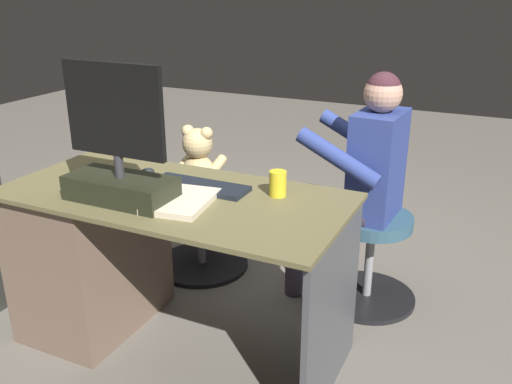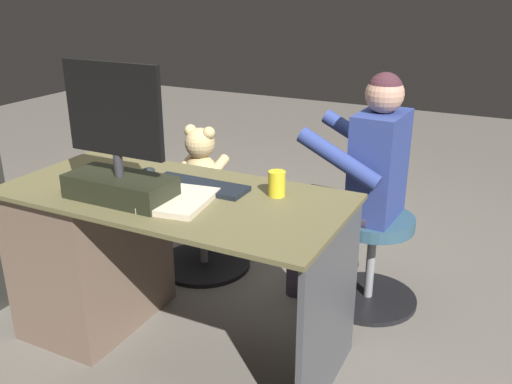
# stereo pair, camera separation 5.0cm
# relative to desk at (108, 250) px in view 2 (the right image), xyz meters

# --- Properties ---
(ground_plane) EXTENTS (10.00, 10.00, 0.00)m
(ground_plane) POSITION_rel_desk_xyz_m (-0.39, -0.39, -0.39)
(ground_plane) COLOR #69635A
(desk) EXTENTS (1.43, 0.69, 0.74)m
(desk) POSITION_rel_desk_xyz_m (0.00, 0.00, 0.00)
(desk) COLOR brown
(desk) RESTS_ON ground_plane
(monitor) EXTENTS (0.43, 0.20, 0.54)m
(monitor) POSITION_rel_desk_xyz_m (-0.24, 0.15, 0.50)
(monitor) COLOR black
(monitor) RESTS_ON desk
(keyboard) EXTENTS (0.42, 0.14, 0.02)m
(keyboard) POSITION_rel_desk_xyz_m (-0.45, -0.10, 0.36)
(keyboard) COLOR black
(keyboard) RESTS_ON desk
(computer_mouse) EXTENTS (0.06, 0.10, 0.04)m
(computer_mouse) POSITION_rel_desk_xyz_m (-0.17, -0.12, 0.37)
(computer_mouse) COLOR #252B2F
(computer_mouse) RESTS_ON desk
(cup) EXTENTS (0.07, 0.07, 0.10)m
(cup) POSITION_rel_desk_xyz_m (-0.78, -0.16, 0.40)
(cup) COLOR yellow
(cup) RESTS_ON desk
(tv_remote) EXTENTS (0.10, 0.16, 0.02)m
(tv_remote) POSITION_rel_desk_xyz_m (0.02, -0.04, 0.36)
(tv_remote) COLOR black
(tv_remote) RESTS_ON desk
(notebook_binder) EXTENTS (0.26, 0.33, 0.02)m
(notebook_binder) POSITION_rel_desk_xyz_m (-0.48, 0.08, 0.36)
(notebook_binder) COLOR beige
(notebook_binder) RESTS_ON desk
(office_chair_teddy) EXTENTS (0.53, 0.53, 0.47)m
(office_chair_teddy) POSITION_rel_desk_xyz_m (-0.09, -0.68, -0.13)
(office_chair_teddy) COLOR black
(office_chair_teddy) RESTS_ON ground_plane
(teddy_bear) EXTENTS (0.24, 0.25, 0.36)m
(teddy_bear) POSITION_rel_desk_xyz_m (-0.09, -0.69, 0.25)
(teddy_bear) COLOR #D3B67B
(teddy_bear) RESTS_ON office_chair_teddy
(visitor_chair) EXTENTS (0.49, 0.49, 0.47)m
(visitor_chair) POSITION_rel_desk_xyz_m (-1.04, -0.74, -0.12)
(visitor_chair) COLOR black
(visitor_chair) RESTS_ON ground_plane
(person) EXTENTS (0.53, 0.50, 1.17)m
(person) POSITION_rel_desk_xyz_m (-0.96, -0.73, 0.30)
(person) COLOR navy
(person) RESTS_ON ground_plane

